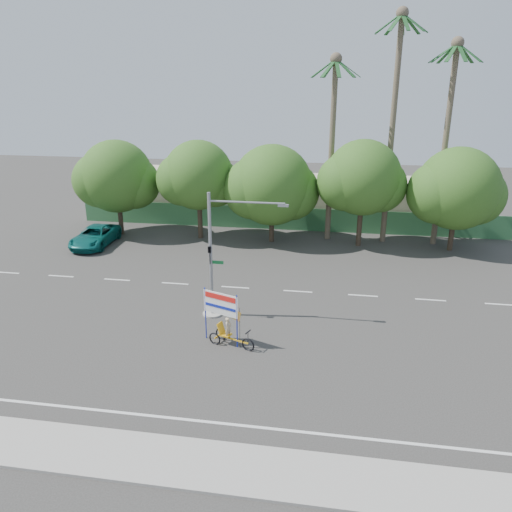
# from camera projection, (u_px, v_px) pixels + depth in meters

# --- Properties ---
(ground) EXTENTS (120.00, 120.00, 0.00)m
(ground) POSITION_uv_depth(u_px,v_px,m) (243.00, 354.00, 24.06)
(ground) COLOR #33302D
(ground) RESTS_ON ground
(sidewalk_near) EXTENTS (50.00, 2.40, 0.12)m
(sidewalk_near) POSITION_uv_depth(u_px,v_px,m) (202.00, 465.00, 17.07)
(sidewalk_near) COLOR gray
(sidewalk_near) RESTS_ON ground
(fence) EXTENTS (38.00, 0.08, 2.00)m
(fence) POSITION_uv_depth(u_px,v_px,m) (288.00, 219.00, 43.74)
(fence) COLOR #336B3D
(fence) RESTS_ON ground
(building_left) EXTENTS (12.00, 8.00, 4.00)m
(building_left) POSITION_uv_depth(u_px,v_px,m) (192.00, 193.00, 49.11)
(building_left) COLOR beige
(building_left) RESTS_ON ground
(building_right) EXTENTS (14.00, 8.00, 3.60)m
(building_right) POSITION_uv_depth(u_px,v_px,m) (379.00, 202.00, 46.45)
(building_right) COLOR beige
(building_right) RESTS_ON ground
(tree_far_left) EXTENTS (7.14, 6.00, 7.96)m
(tree_far_left) POSITION_uv_depth(u_px,v_px,m) (116.00, 179.00, 41.36)
(tree_far_left) COLOR #473828
(tree_far_left) RESTS_ON ground
(tree_left) EXTENTS (6.66, 5.60, 8.07)m
(tree_left) POSITION_uv_depth(u_px,v_px,m) (198.00, 178.00, 40.20)
(tree_left) COLOR #473828
(tree_left) RESTS_ON ground
(tree_center) EXTENTS (7.62, 6.40, 7.85)m
(tree_center) POSITION_uv_depth(u_px,v_px,m) (271.00, 187.00, 39.49)
(tree_center) COLOR #473828
(tree_center) RESTS_ON ground
(tree_right) EXTENTS (6.90, 5.80, 8.36)m
(tree_right) POSITION_uv_depth(u_px,v_px,m) (362.00, 180.00, 38.17)
(tree_right) COLOR #473828
(tree_right) RESTS_ON ground
(tree_far_right) EXTENTS (7.38, 6.20, 7.94)m
(tree_far_right) POSITION_uv_depth(u_px,v_px,m) (457.00, 191.00, 37.31)
(tree_far_right) COLOR #473828
(tree_far_right) RESTS_ON ground
(palm_tall) EXTENTS (3.73, 3.79, 17.45)m
(palm_tall) POSITION_uv_depth(u_px,v_px,m) (394.00, 109.00, 37.51)
(palm_tall) COLOR #70604C
(palm_tall) RESTS_ON ground
(palm_mid) EXTENTS (3.73, 3.79, 15.45)m
(palm_mid) POSITION_uv_depth(u_px,v_px,m) (448.00, 124.00, 37.26)
(palm_mid) COLOR #70604C
(palm_mid) RESTS_ON ground
(palm_short) EXTENTS (3.73, 3.79, 14.45)m
(palm_short) POSITION_uv_depth(u_px,v_px,m) (333.00, 130.00, 38.73)
(palm_short) COLOR #70604C
(palm_short) RESTS_ON ground
(traffic_signal) EXTENTS (4.72, 1.10, 7.00)m
(traffic_signal) POSITION_uv_depth(u_px,v_px,m) (216.00, 266.00, 27.13)
(traffic_signal) COLOR gray
(traffic_signal) RESTS_ON ground
(trike_billboard) EXTENTS (2.73, 1.29, 2.85)m
(trike_billboard) POSITION_uv_depth(u_px,v_px,m) (226.00, 323.00, 24.63)
(trike_billboard) COLOR black
(trike_billboard) RESTS_ON ground
(pickup_truck) EXTENTS (2.72, 5.58, 1.53)m
(pickup_truck) POSITION_uv_depth(u_px,v_px,m) (95.00, 236.00, 39.66)
(pickup_truck) COLOR #0D5E58
(pickup_truck) RESTS_ON ground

